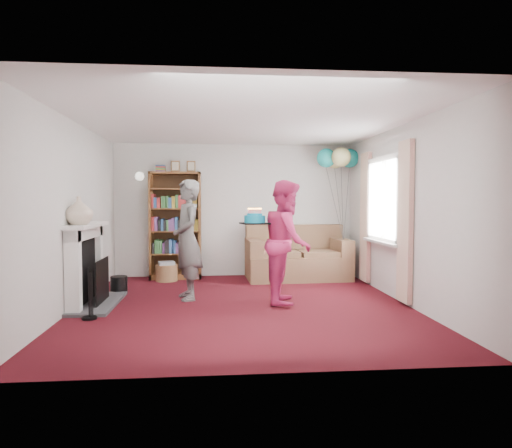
{
  "coord_description": "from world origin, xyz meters",
  "views": [
    {
      "loc": [
        -0.38,
        -6.19,
        1.44
      ],
      "look_at": [
        0.24,
        0.6,
        1.08
      ],
      "focal_mm": 32.0,
      "sensor_mm": 36.0,
      "label": 1
    }
  ],
  "objects": [
    {
      "name": "balloons",
      "position": [
        1.9,
        2.12,
        2.22
      ],
      "size": [
        0.79,
        0.79,
        1.71
      ],
      "color": "#3F3F3F",
      "rests_on": "ground"
    },
    {
      "name": "mantel_vase",
      "position": [
        -2.12,
        -0.15,
        1.31
      ],
      "size": [
        0.45,
        0.45,
        0.37
      ],
      "primitive_type": "imported",
      "rotation": [
        0.0,
        0.0,
        -0.35
      ],
      "color": "beige",
      "rests_on": "fireplace"
    },
    {
      "name": "ground",
      "position": [
        0.0,
        0.0,
        0.0
      ],
      "size": [
        5.0,
        5.0,
        0.0
      ],
      "primitive_type": "plane",
      "color": "black",
      "rests_on": "ground"
    },
    {
      "name": "wall_back",
      "position": [
        0.0,
        2.51,
        1.25
      ],
      "size": [
        4.5,
        0.02,
        2.5
      ],
      "primitive_type": "cube",
      "color": "silver",
      "rests_on": "ground"
    },
    {
      "name": "person_striped",
      "position": [
        -0.77,
        0.46,
        0.87
      ],
      "size": [
        0.57,
        0.72,
        1.74
      ],
      "primitive_type": "imported",
      "rotation": [
        0.0,
        0.0,
        -1.31
      ],
      "color": "black",
      "rests_on": "ground"
    },
    {
      "name": "sofa",
      "position": [
        1.13,
        2.08,
        0.36
      ],
      "size": [
        1.84,
        0.98,
        0.98
      ],
      "rotation": [
        0.0,
        0.0,
        0.04
      ],
      "color": "brown",
      "rests_on": "ground"
    },
    {
      "name": "ceiling",
      "position": [
        0.0,
        0.0,
        2.5
      ],
      "size": [
        4.5,
        5.0,
        0.01
      ],
      "primitive_type": "cube",
      "color": "white",
      "rests_on": "wall_back"
    },
    {
      "name": "wall_left",
      "position": [
        -2.26,
        0.0,
        1.25
      ],
      "size": [
        0.02,
        5.0,
        2.5
      ],
      "primitive_type": "cube",
      "color": "silver",
      "rests_on": "ground"
    },
    {
      "name": "person_magenta",
      "position": [
        0.64,
        0.12,
        0.86
      ],
      "size": [
        0.8,
        0.94,
        1.72
      ],
      "primitive_type": "imported",
      "rotation": [
        0.0,
        0.0,
        1.39
      ],
      "color": "#BF265B",
      "rests_on": "ground"
    },
    {
      "name": "bookcase",
      "position": [
        -1.1,
        2.3,
        0.96
      ],
      "size": [
        0.93,
        0.42,
        2.17
      ],
      "color": "#472B14",
      "rests_on": "ground"
    },
    {
      "name": "wicker_basket",
      "position": [
        -1.24,
        2.0,
        0.16
      ],
      "size": [
        0.39,
        0.39,
        0.35
      ],
      "rotation": [
        0.0,
        0.0,
        0.27
      ],
      "color": "#916644",
      "rests_on": "ground"
    },
    {
      "name": "birthday_cake",
      "position": [
        0.18,
        0.12,
        1.18
      ],
      "size": [
        0.35,
        0.35,
        0.22
      ],
      "rotation": [
        0.0,
        0.0,
        0.22
      ],
      "color": "black",
      "rests_on": "ground"
    },
    {
      "name": "wall_sconce",
      "position": [
        -1.75,
        2.36,
        1.88
      ],
      "size": [
        0.16,
        0.23,
        0.16
      ],
      "color": "gold",
      "rests_on": "ground"
    },
    {
      "name": "fireplace",
      "position": [
        -2.09,
        0.19,
        0.51
      ],
      "size": [
        0.55,
        1.8,
        1.12
      ],
      "color": "#3F3F42",
      "rests_on": "ground"
    },
    {
      "name": "wall_right",
      "position": [
        2.26,
        0.0,
        1.25
      ],
      "size": [
        0.02,
        5.0,
        2.5
      ],
      "primitive_type": "cube",
      "color": "silver",
      "rests_on": "ground"
    },
    {
      "name": "window_bay",
      "position": [
        2.21,
        0.6,
        1.2
      ],
      "size": [
        0.14,
        2.02,
        2.2
      ],
      "color": "white",
      "rests_on": "ground"
    }
  ]
}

